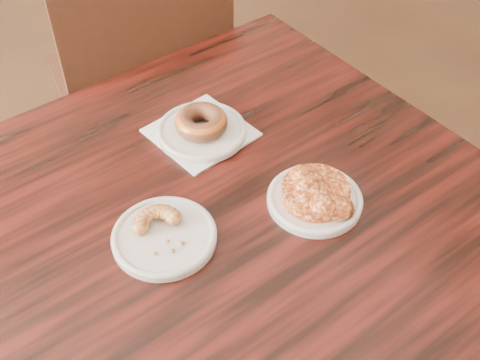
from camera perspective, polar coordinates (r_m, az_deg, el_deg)
name	(u,v)px	position (r m, az deg, el deg)	size (l,w,h in m)	color
floor	(217,347)	(1.74, -2.18, -15.52)	(5.00, 5.00, 0.00)	black
cafe_table	(235,316)	(1.34, -0.47, -12.78)	(0.89, 0.89, 0.75)	black
chair_far	(137,81)	(1.84, -9.75, 9.19)	(0.48, 0.48, 0.90)	black
napkin	(201,132)	(1.17, -3.72, 4.52)	(0.17, 0.17, 0.00)	white
plate_donut	(202,131)	(1.16, -3.65, 4.62)	(0.17, 0.17, 0.01)	silver
plate_cruller	(164,237)	(0.99, -7.19, -5.41)	(0.17, 0.17, 0.01)	silver
plate_fritter	(315,200)	(1.04, 7.09, -1.89)	(0.16, 0.16, 0.01)	white
glazed_donut	(201,122)	(1.14, -3.71, 5.52)	(0.10, 0.10, 0.04)	#9B4D16
apple_fritter	(316,190)	(1.02, 7.22, -0.93)	(0.16, 0.16, 0.04)	#401406
cruller_fragment	(163,230)	(0.97, -7.28, -4.71)	(0.09, 0.09, 0.03)	brown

